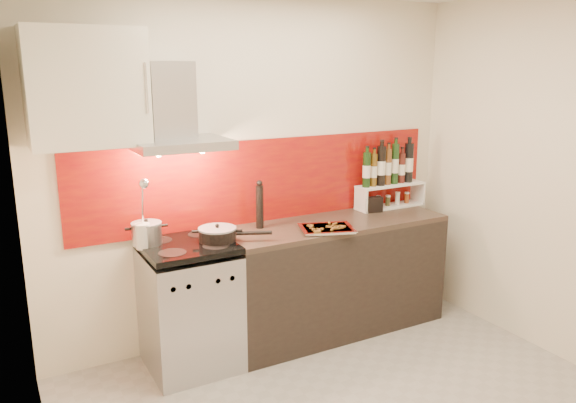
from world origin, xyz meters
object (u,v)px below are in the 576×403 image
stock_pot (147,233)px  pepper_mill (260,205)px  baking_tray (327,228)px  range_stove (190,307)px  counter (334,276)px  saute_pan (219,234)px

stock_pot → pepper_mill: bearing=1.0°
baking_tray → stock_pot: bearing=167.3°
baking_tray → pepper_mill: bearing=143.6°
range_stove → stock_pot: stock_pot is taller
stock_pot → baking_tray: (1.25, -0.28, -0.07)m
range_stove → counter: (1.20, 0.00, 0.01)m
range_stove → pepper_mill: (0.61, 0.13, 0.63)m
range_stove → saute_pan: bearing=-13.4°
range_stove → saute_pan: 0.56m
counter → saute_pan: saute_pan is taller
range_stove → saute_pan: saute_pan is taller
saute_pan → baking_tray: saute_pan is taller
range_stove → stock_pot: bearing=155.3°
pepper_mill → baking_tray: (0.40, -0.30, -0.16)m
saute_pan → pepper_mill: pepper_mill is taller
range_stove → counter: range_stove is taller
counter → baking_tray: (-0.19, -0.18, 0.47)m
range_stove → counter: 1.20m
pepper_mill → baking_tray: bearing=-36.4°
pepper_mill → baking_tray: pepper_mill is taller
saute_pan → baking_tray: 0.81m
range_stove → stock_pot: 0.61m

